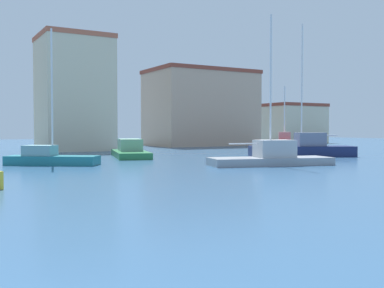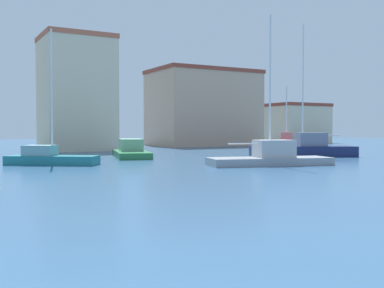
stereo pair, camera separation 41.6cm
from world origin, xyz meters
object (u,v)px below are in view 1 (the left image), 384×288
object	(u,v)px
motorboat_green_outer_mooring	(130,151)
sailboat_grey_behind_lamppost	(272,157)
sailboat_red_distant_north	(284,144)
sailboat_navy_near_pier	(303,148)
sailboat_teal_center_channel	(50,157)

from	to	relation	value
motorboat_green_outer_mooring	sailboat_grey_behind_lamppost	distance (m)	13.29
sailboat_red_distant_north	sailboat_navy_near_pier	world-z (taller)	sailboat_navy_near_pier
sailboat_teal_center_channel	sailboat_red_distant_north	world-z (taller)	sailboat_teal_center_channel
sailboat_teal_center_channel	sailboat_navy_near_pier	distance (m)	20.70
sailboat_teal_center_channel	sailboat_red_distant_north	size ratio (longest dim) A/B	1.31
sailboat_grey_behind_lamppost	motorboat_green_outer_mooring	bearing A→B (deg)	110.86
sailboat_navy_near_pier	sailboat_red_distant_north	bearing A→B (deg)	58.95
sailboat_red_distant_north	sailboat_grey_behind_lamppost	world-z (taller)	sailboat_grey_behind_lamppost
sailboat_navy_near_pier	sailboat_grey_behind_lamppost	world-z (taller)	sailboat_navy_near_pier
sailboat_teal_center_channel	sailboat_navy_near_pier	bearing A→B (deg)	-3.93
sailboat_grey_behind_lamppost	sailboat_red_distant_north	bearing A→B (deg)	46.23
sailboat_red_distant_north	sailboat_navy_near_pier	size ratio (longest dim) A/B	0.60
sailboat_red_distant_north	sailboat_teal_center_channel	bearing A→B (deg)	-166.39
sailboat_teal_center_channel	sailboat_grey_behind_lamppost	world-z (taller)	sailboat_grey_behind_lamppost
sailboat_teal_center_channel	sailboat_red_distant_north	distance (m)	25.91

